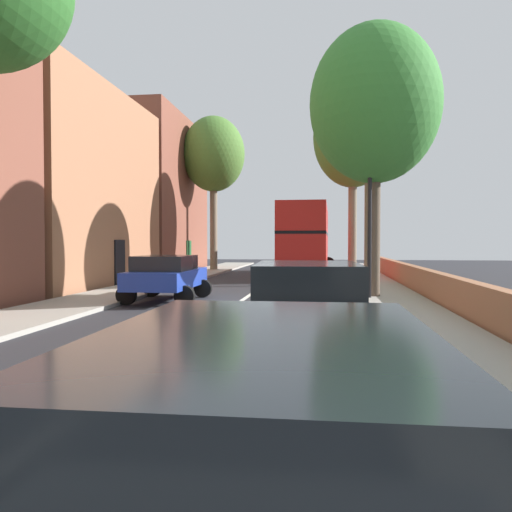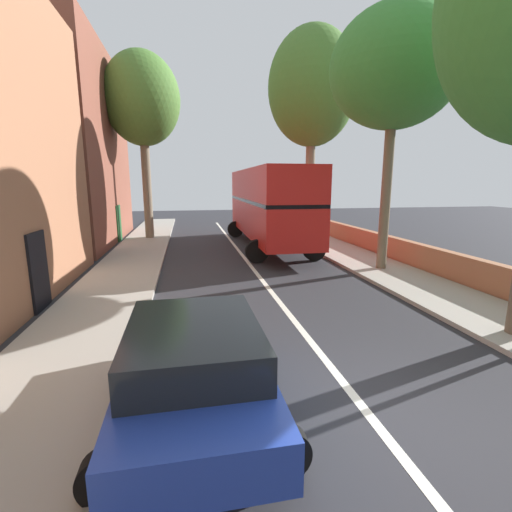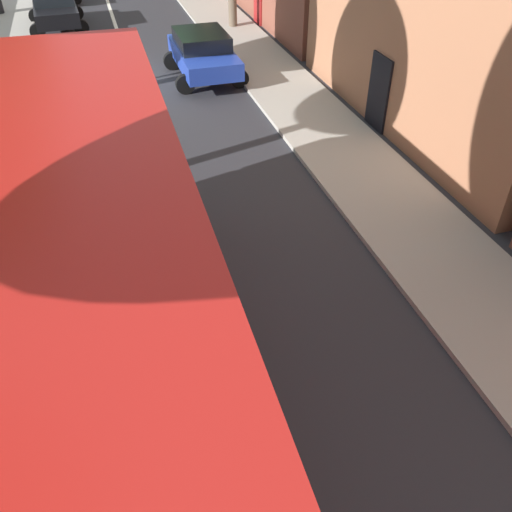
{
  "view_description": "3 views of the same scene",
  "coord_description": "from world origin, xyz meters",
  "px_view_note": "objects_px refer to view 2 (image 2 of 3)",
  "views": [
    {
      "loc": [
        2.78,
        -16.26,
        2.0
      ],
      "look_at": [
        -0.73,
        10.04,
        1.27
      ],
      "focal_mm": 35.88,
      "sensor_mm": 36.0,
      "label": 1
    },
    {
      "loc": [
        -2.53,
        -4.25,
        3.36
      ],
      "look_at": [
        -0.28,
        7.43,
        0.94
      ],
      "focal_mm": 25.2,
      "sensor_mm": 36.0,
      "label": 2
    },
    {
      "loc": [
        1.2,
        19.25,
        6.78
      ],
      "look_at": [
        -0.76,
        12.72,
        1.41
      ],
      "focal_mm": 37.14,
      "sensor_mm": 36.0,
      "label": 3
    }
  ],
  "objects_px": {
    "street_tree_right_3": "(395,69)",
    "parked_car_blue_left_3": "(195,364)",
    "street_tree_right_1": "(312,89)",
    "street_tree_left_6": "(142,100)",
    "double_decker_bus": "(268,203)"
  },
  "relations": [
    {
      "from": "street_tree_right_1",
      "to": "parked_car_blue_left_3",
      "type": "bearing_deg",
      "value": -114.36
    },
    {
      "from": "street_tree_right_1",
      "to": "street_tree_left_6",
      "type": "bearing_deg",
      "value": 165.6
    },
    {
      "from": "street_tree_right_1",
      "to": "street_tree_right_3",
      "type": "height_order",
      "value": "street_tree_right_1"
    },
    {
      "from": "double_decker_bus",
      "to": "street_tree_right_3",
      "type": "bearing_deg",
      "value": -63.04
    },
    {
      "from": "double_decker_bus",
      "to": "street_tree_right_1",
      "type": "xyz_separation_m",
      "value": [
        2.81,
        1.53,
        6.09
      ]
    },
    {
      "from": "street_tree_right_3",
      "to": "parked_car_blue_left_3",
      "type": "bearing_deg",
      "value": -133.25
    },
    {
      "from": "parked_car_blue_left_3",
      "to": "double_decker_bus",
      "type": "bearing_deg",
      "value": 73.25
    },
    {
      "from": "double_decker_bus",
      "to": "street_tree_left_6",
      "type": "bearing_deg",
      "value": 148.84
    },
    {
      "from": "parked_car_blue_left_3",
      "to": "street_tree_right_1",
      "type": "distance_m",
      "value": 18.6
    },
    {
      "from": "parked_car_blue_left_3",
      "to": "street_tree_right_1",
      "type": "xyz_separation_m",
      "value": [
        7.01,
        15.49,
        7.55
      ]
    },
    {
      "from": "street_tree_right_1",
      "to": "street_tree_right_3",
      "type": "relative_size",
      "value": 1.25
    },
    {
      "from": "parked_car_blue_left_3",
      "to": "street_tree_left_6",
      "type": "distance_m",
      "value": 19.35
    },
    {
      "from": "street_tree_left_6",
      "to": "street_tree_right_1",
      "type": "bearing_deg",
      "value": -14.4
    },
    {
      "from": "parked_car_blue_left_3",
      "to": "street_tree_right_3",
      "type": "relative_size",
      "value": 0.44
    },
    {
      "from": "parked_car_blue_left_3",
      "to": "street_tree_right_1",
      "type": "relative_size",
      "value": 0.35
    }
  ]
}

